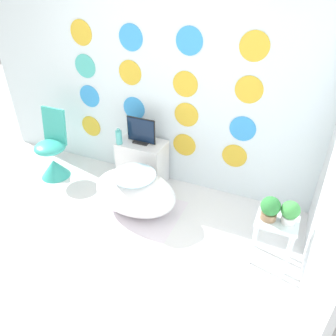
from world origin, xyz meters
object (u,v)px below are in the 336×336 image
(potted_plant_left, at_px, (270,208))
(potted_plant_right, at_px, (290,212))
(chair, at_px, (53,157))
(vase, at_px, (119,137))
(bathtub, at_px, (135,192))
(tv, at_px, (141,132))

(potted_plant_left, xyz_separation_m, potted_plant_right, (0.17, 0.02, -0.00))
(chair, height_order, potted_plant_left, chair)
(chair, distance_m, vase, 1.00)
(vase, bearing_deg, potted_plant_left, -16.22)
(bathtub, bearing_deg, chair, 170.92)
(potted_plant_left, bearing_deg, bathtub, 174.83)
(bathtub, distance_m, chair, 1.33)
(bathtub, relative_size, tv, 2.62)
(potted_plant_right, bearing_deg, chair, 173.72)
(chair, bearing_deg, bathtub, -9.08)
(vase, bearing_deg, bathtub, -44.62)
(chair, relative_size, potted_plant_left, 3.88)
(vase, bearing_deg, potted_plant_right, -14.43)
(chair, distance_m, tv, 1.26)
(tv, height_order, vase, tv)
(tv, relative_size, potted_plant_left, 1.57)
(tv, relative_size, potted_plant_right, 1.62)
(potted_plant_left, height_order, potted_plant_right, potted_plant_left)
(potted_plant_left, bearing_deg, chair, 172.95)
(tv, xyz_separation_m, potted_plant_left, (1.61, -0.66, -0.10))
(tv, bearing_deg, bathtub, -71.27)
(tv, relative_size, vase, 1.88)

